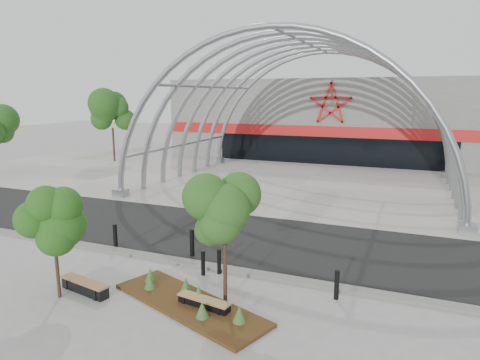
{
  "coord_description": "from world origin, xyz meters",
  "views": [
    {
      "loc": [
        7.39,
        -14.02,
        6.51
      ],
      "look_at": [
        0.0,
        4.0,
        2.6
      ],
      "focal_mm": 32.0,
      "sensor_mm": 36.0,
      "label": 1
    }
  ],
  "objects_px": {
    "bench_1": "(204,304)",
    "bollard_2": "(203,263)",
    "bench_0": "(85,287)",
    "street_tree_0": "(53,222)",
    "street_tree_1": "(225,220)"
  },
  "relations": [
    {
      "from": "street_tree_0",
      "to": "bollard_2",
      "type": "xyz_separation_m",
      "value": [
        3.55,
        3.34,
        -2.08
      ]
    },
    {
      "from": "bench_1",
      "to": "street_tree_0",
      "type": "bearing_deg",
      "value": -167.64
    },
    {
      "from": "bench_0",
      "to": "bollard_2",
      "type": "xyz_separation_m",
      "value": [
        3.01,
        2.76,
        0.26
      ]
    },
    {
      "from": "bollard_2",
      "to": "bench_0",
      "type": "bearing_deg",
      "value": -137.5
    },
    {
      "from": "bench_0",
      "to": "bollard_2",
      "type": "bearing_deg",
      "value": 42.5
    },
    {
      "from": "street_tree_1",
      "to": "street_tree_0",
      "type": "bearing_deg",
      "value": -161.09
    },
    {
      "from": "street_tree_1",
      "to": "bollard_2",
      "type": "bearing_deg",
      "value": 135.47
    },
    {
      "from": "street_tree_0",
      "to": "bench_0",
      "type": "distance_m",
      "value": 2.47
    },
    {
      "from": "bench_0",
      "to": "bench_1",
      "type": "relative_size",
      "value": 1.13
    },
    {
      "from": "street_tree_1",
      "to": "bench_1",
      "type": "relative_size",
      "value": 2.06
    },
    {
      "from": "bench_1",
      "to": "bollard_2",
      "type": "bearing_deg",
      "value": 117.62
    },
    {
      "from": "street_tree_0",
      "to": "bench_1",
      "type": "bearing_deg",
      "value": 12.36
    },
    {
      "from": "street_tree_0",
      "to": "street_tree_1",
      "type": "distance_m",
      "value": 5.45
    },
    {
      "from": "bench_0",
      "to": "bench_1",
      "type": "height_order",
      "value": "bench_0"
    },
    {
      "from": "bench_0",
      "to": "bollard_2",
      "type": "height_order",
      "value": "bollard_2"
    }
  ]
}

